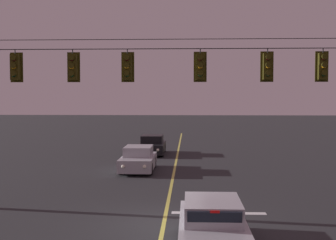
{
  "coord_description": "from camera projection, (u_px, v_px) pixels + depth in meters",
  "views": [
    {
      "loc": [
        0.82,
        -15.29,
        4.2
      ],
      "look_at": [
        0.0,
        3.01,
        3.28
      ],
      "focal_mm": 50.02,
      "sensor_mm": 36.0,
      "label": 1
    }
  ],
  "objects": [
    {
      "name": "car_oncoming_trailing",
      "position": [
        152.0,
        145.0,
        33.97
      ],
      "size": [
        1.8,
        4.42,
        1.39
      ],
      "color": "black",
      "rests_on": "ground"
    },
    {
      "name": "ground_plane",
      "position": [
        164.0,
        223.0,
        15.51
      ],
      "size": [
        180.0,
        180.0,
        0.0
      ],
      "primitive_type": "plane",
      "color": "#28282B"
    },
    {
      "name": "car_waiting_near_lane",
      "position": [
        212.0,
        226.0,
        12.85
      ],
      "size": [
        1.8,
        4.33,
        1.39
      ],
      "color": "#A5A5AD",
      "rests_on": "ground"
    },
    {
      "name": "lane_centre_stripe",
      "position": [
        172.0,
        180.0,
        23.5
      ],
      "size": [
        0.14,
        60.0,
        0.01
      ],
      "primitive_type": "cube",
      "color": "#D1C64C",
      "rests_on": "ground"
    },
    {
      "name": "stop_bar_paint",
      "position": [
        219.0,
        213.0,
        16.83
      ],
      "size": [
        3.4,
        0.36,
        0.01
      ],
      "primitive_type": "cube",
      "color": "silver",
      "rests_on": "ground"
    },
    {
      "name": "traffic_light_centre",
      "position": [
        127.0,
        67.0,
        17.29
      ],
      "size": [
        0.48,
        0.41,
        1.22
      ],
      "color": "black"
    },
    {
      "name": "traffic_light_leftmost",
      "position": [
        15.0,
        67.0,
        17.48
      ],
      "size": [
        0.48,
        0.41,
        1.22
      ],
      "color": "black"
    },
    {
      "name": "traffic_light_rightmost",
      "position": [
        268.0,
        66.0,
        17.06
      ],
      "size": [
        0.48,
        0.41,
        1.22
      ],
      "color": "black"
    },
    {
      "name": "traffic_light_left_inner",
      "position": [
        73.0,
        67.0,
        17.39
      ],
      "size": [
        0.48,
        0.41,
        1.22
      ],
      "color": "black"
    },
    {
      "name": "traffic_light_right_inner",
      "position": [
        200.0,
        66.0,
        17.17
      ],
      "size": [
        0.48,
        0.41,
        1.22
      ],
      "color": "black"
    },
    {
      "name": "signal_span_assembly",
      "position": [
        167.0,
        106.0,
        17.32
      ],
      "size": [
        18.49,
        0.32,
        7.36
      ],
      "color": "#38281C",
      "rests_on": "ground"
    },
    {
      "name": "car_oncoming_lead",
      "position": [
        138.0,
        159.0,
        26.4
      ],
      "size": [
        1.8,
        4.42,
        1.39
      ],
      "color": "#A5A5AD",
      "rests_on": "ground"
    },
    {
      "name": "traffic_light_far_right",
      "position": [
        323.0,
        66.0,
        16.98
      ],
      "size": [
        0.48,
        0.41,
        1.22
      ],
      "color": "black"
    }
  ]
}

